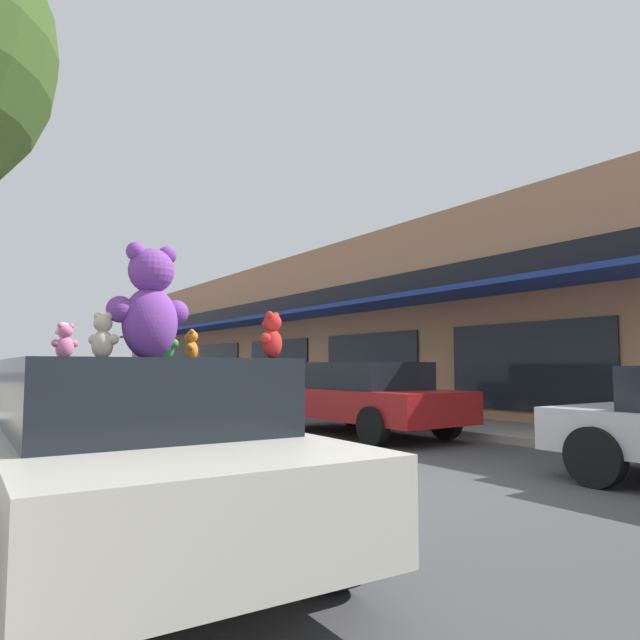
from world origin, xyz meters
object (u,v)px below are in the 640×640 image
teddy_bear_orange (192,345)px  teddy_bear_red (272,336)px  plush_art_car (130,448)px  teddy_bear_cream (103,336)px  parked_car_far_center (361,396)px  teddy_bear_green (165,341)px  teddy_bear_giant (150,303)px  teddy_bear_white (64,342)px  teddy_bear_pink (65,341)px

teddy_bear_orange → teddy_bear_red: bearing=27.9°
plush_art_car → teddy_bear_red: teddy_bear_red is taller
teddy_bear_cream → parked_car_far_center: (6.31, 4.86, -0.83)m
teddy_bear_orange → teddy_bear_green: size_ratio=0.70×
plush_art_car → teddy_bear_giant: bearing=-16.7°
teddy_bear_red → parked_car_far_center: (5.47, 5.93, -0.81)m
teddy_bear_giant → teddy_bear_white: (-0.46, 0.86, -0.28)m
plush_art_car → teddy_bear_green: teddy_bear_green is taller
teddy_bear_pink → teddy_bear_giant: bearing=-150.6°
teddy_bear_white → teddy_bear_cream: teddy_bear_cream is taller
teddy_bear_orange → teddy_bear_pink: teddy_bear_orange is taller
teddy_bear_white → teddy_bear_red: bearing=54.8°
teddy_bear_red → teddy_bear_white: bearing=-96.7°
teddy_bear_pink → parked_car_far_center: bearing=-144.0°
teddy_bear_giant → teddy_bear_white: teddy_bear_giant is taller
plush_art_car → teddy_bear_pink: size_ratio=19.39×
teddy_bear_green → teddy_bear_cream: bearing=109.5°
teddy_bear_orange → teddy_bear_green: teddy_bear_green is taller
teddy_bear_pink → parked_car_far_center: size_ratio=0.05×
teddy_bear_giant → teddy_bear_cream: size_ratio=2.59×
teddy_bear_cream → parked_car_far_center: 8.01m
plush_art_car → teddy_bear_orange: size_ratio=16.68×
teddy_bear_white → teddy_bear_red: (0.96, -1.91, -0.00)m
teddy_bear_giant → parked_car_far_center: teddy_bear_giant is taller
teddy_bear_cream → teddy_bear_green: bearing=-81.9°
teddy_bear_giant → parked_car_far_center: bearing=-145.0°
teddy_bear_giant → teddy_bear_cream: 0.44m
parked_car_far_center → teddy_bear_orange: bearing=-140.1°
teddy_bear_cream → plush_art_car: bearing=-124.6°
teddy_bear_orange → teddy_bear_green: (-0.04, 0.56, 0.05)m
teddy_bear_giant → teddy_bear_green: (0.42, 0.84, -0.25)m
teddy_bear_orange → parked_car_far_center: (5.51, 4.61, -0.79)m
teddy_bear_giant → parked_car_far_center: size_ratio=0.19×
teddy_bear_giant → teddy_bear_red: (0.50, -1.05, -0.28)m
teddy_bear_pink → teddy_bear_cream: bearing=-129.8°
plush_art_car → teddy_bear_white: teddy_bear_white is taller
teddy_bear_green → teddy_bear_orange: bearing=156.2°
plush_art_car → teddy_bear_pink: teddy_bear_pink is taller
teddy_bear_orange → teddy_bear_cream: size_ratio=0.76×
teddy_bear_giant → teddy_bear_pink: 0.87m
teddy_bear_orange → teddy_bear_pink: (-1.14, -0.71, -0.02)m
teddy_bear_cream → teddy_bear_red: bearing=179.3°
teddy_bear_red → plush_art_car: bearing=-93.9°
teddy_bear_cream → teddy_bear_giant: bearing=-132.7°
teddy_bear_red → teddy_bear_cream: bearing=-85.3°
teddy_bear_white → teddy_bear_pink: bearing=18.4°
teddy_bear_white → teddy_bear_cream: bearing=36.3°
teddy_bear_pink → teddy_bear_white: bearing=-102.4°
teddy_bear_giant → teddy_bear_red: bearing=111.1°
teddy_bear_white → parked_car_far_center: bearing=150.2°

